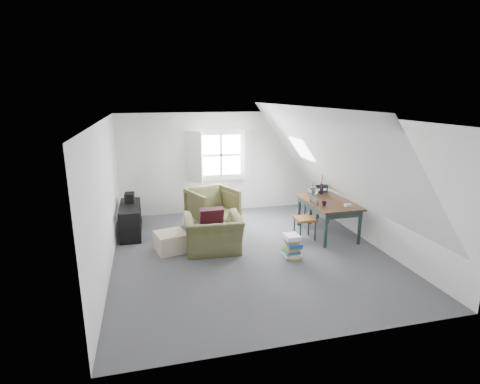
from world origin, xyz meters
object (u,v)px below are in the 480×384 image
object	(u,v)px
armchair_near	(213,251)
dining_chair_far	(316,202)
media_shelf	(131,222)
magazine_stack	(292,246)
dining_chair_near	(307,218)
armchair_far	(213,226)
dining_table	(328,205)
ottoman	(171,242)

from	to	relation	value
armchair_near	dining_chair_far	size ratio (longest dim) A/B	1.14
media_shelf	magazine_stack	bearing A→B (deg)	-35.57
dining_chair_near	dining_chair_far	bearing A→B (deg)	125.14
armchair_far	dining_table	distance (m)	2.62
ottoman	dining_chair_near	xyz separation A→B (m)	(2.78, -0.03, 0.27)
armchair_far	ottoman	distance (m)	1.57
armchair_near	magazine_stack	xyz separation A→B (m)	(1.36, -0.65, 0.22)
dining_table	magazine_stack	bearing A→B (deg)	-137.95
ottoman	dining_chair_far	xyz separation A→B (m)	(3.43, 0.90, 0.31)
dining_table	ottoman	bearing A→B (deg)	-175.41
armchair_far	dining_chair_far	size ratio (longest dim) A/B	1.04
dining_chair_far	media_shelf	bearing A→B (deg)	-7.90
armchair_near	magazine_stack	bearing A→B (deg)	157.09
dining_chair_far	dining_chair_near	xyz separation A→B (m)	(-0.65, -0.93, -0.04)
dining_chair_far	dining_chair_near	bearing A→B (deg)	49.67
armchair_far	media_shelf	world-z (taller)	media_shelf
armchair_near	dining_chair_far	xyz separation A→B (m)	(2.65, 1.11, 0.49)
dining_table	magazine_stack	xyz separation A→B (m)	(-1.17, -0.95, -0.42)
ottoman	media_shelf	world-z (taller)	media_shelf
armchair_near	dining_table	xyz separation A→B (m)	(2.53, 0.29, 0.64)
media_shelf	magazine_stack	size ratio (longest dim) A/B	2.85
ottoman	magazine_stack	world-z (taller)	magazine_stack
ottoman	dining_chair_near	distance (m)	2.79
armchair_far	media_shelf	bearing A→B (deg)	161.80
dining_chair_far	media_shelf	size ratio (longest dim) A/B	0.75
dining_chair_far	dining_chair_near	size ratio (longest dim) A/B	1.09
media_shelf	ottoman	bearing A→B (deg)	-56.41
dining_chair_near	magazine_stack	world-z (taller)	dining_chair_near
armchair_far	dining_chair_near	distance (m)	2.18
armchair_near	dining_chair_near	size ratio (longest dim) A/B	1.24
armchair_near	armchair_far	world-z (taller)	armchair_far
dining_table	armchair_far	bearing A→B (deg)	157.61
ottoman	magazine_stack	bearing A→B (deg)	-21.83
armchair_near	armchair_far	bearing A→B (deg)	-96.89
dining_chair_near	ottoman	bearing A→B (deg)	-110.65
dining_table	dining_chair_near	distance (m)	0.58
ottoman	media_shelf	bearing A→B (deg)	125.55
armchair_near	dining_chair_far	bearing A→B (deg)	-154.48
dining_table	dining_chair_far	size ratio (longest dim) A/B	1.58
dining_table	dining_chair_far	xyz separation A→B (m)	(0.12, 0.81, -0.16)
ottoman	dining_table	size ratio (longest dim) A/B	0.37
armchair_far	dining_chair_near	bearing A→B (deg)	-55.91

